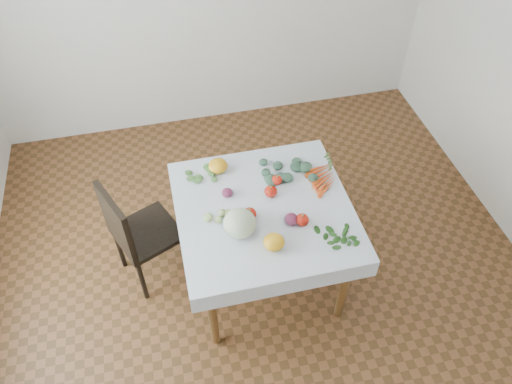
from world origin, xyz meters
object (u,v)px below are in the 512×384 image
(heirloom_back, at_px, (218,166))
(carrot_bunch, at_px, (323,178))
(cabbage, at_px, (240,223))
(table, at_px, (264,219))
(chair, at_px, (135,231))

(heirloom_back, relative_size, carrot_bunch, 0.43)
(carrot_bunch, bearing_deg, cabbage, -153.10)
(table, relative_size, carrot_bunch, 3.26)
(cabbage, height_order, carrot_bunch, cabbage)
(heirloom_back, height_order, carrot_bunch, heirloom_back)
(chair, distance_m, heirloom_back, 0.72)
(table, height_order, cabbage, cabbage)
(table, height_order, carrot_bunch, carrot_bunch)
(cabbage, height_order, heirloom_back, cabbage)
(table, bearing_deg, heirloom_back, 118.61)
(cabbage, distance_m, carrot_bunch, 0.73)
(cabbage, relative_size, heirloom_back, 1.52)
(table, relative_size, cabbage, 4.99)
(table, distance_m, heirloom_back, 0.49)
(heirloom_back, xyz_separation_m, carrot_bunch, (0.68, -0.25, -0.03))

